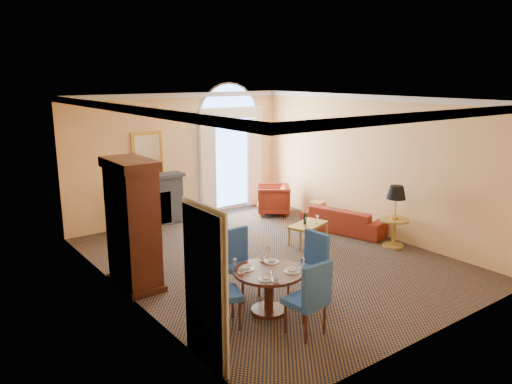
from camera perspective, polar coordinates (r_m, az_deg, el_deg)
ground at (r=10.21m, az=1.69°, el=-7.64°), size 7.50×7.50×0.00m
room_envelope at (r=10.11m, az=-0.68°, el=6.84°), size 6.04×7.52×3.45m
armoire at (r=8.88m, az=-13.89°, el=-3.83°), size 0.65×1.16×2.27m
dining_table at (r=7.87m, az=1.49°, el=-10.11°), size 1.11×1.11×0.90m
dining_chair_north at (r=8.44m, az=-2.00°, el=-7.55°), size 0.59×0.59×1.14m
dining_chair_south at (r=7.16m, az=6.29°, el=-11.59°), size 0.55×0.55×1.14m
dining_chair_east at (r=8.32m, az=6.29°, el=-7.93°), size 0.59×0.59×1.14m
dining_chair_west at (r=7.37m, az=-4.58°, el=-10.77°), size 0.64×0.64×1.14m
sofa at (r=12.04m, az=10.11°, el=-3.08°), size 1.31×2.16×0.59m
armchair at (r=13.31m, az=1.99°, el=-0.86°), size 1.19×1.19×0.78m
coffee_table at (r=10.97m, az=6.00°, el=-3.82°), size 1.03×0.76×0.80m
side_table at (r=11.06m, az=15.64°, el=-1.81°), size 0.62×0.62×1.32m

